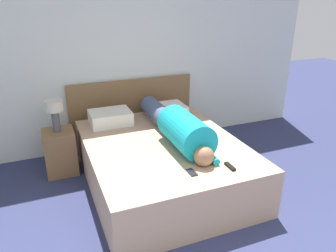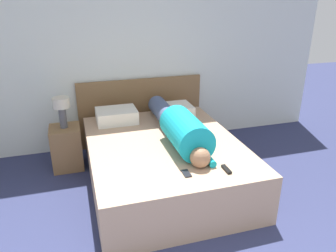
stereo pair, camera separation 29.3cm
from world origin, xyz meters
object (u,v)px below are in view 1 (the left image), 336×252
(nightstand, at_px, (60,152))
(pillow_second, at_px, (167,110))
(cell_phone, at_px, (192,172))
(bed, at_px, (163,163))
(table_lamp, at_px, (54,110))
(pillow_near_headboard, at_px, (110,117))
(tv_remote, at_px, (230,166))
(person_lying, at_px, (178,127))

(nightstand, relative_size, pillow_second, 1.13)
(nightstand, distance_m, cell_phone, 1.79)
(bed, distance_m, table_lamp, 1.37)
(bed, distance_m, pillow_near_headboard, 0.92)
(table_lamp, height_order, cell_phone, table_lamp)
(nightstand, distance_m, tv_remote, 2.06)
(pillow_second, bearing_deg, person_lying, -102.90)
(nightstand, distance_m, pillow_near_headboard, 0.73)
(table_lamp, height_order, person_lying, table_lamp)
(cell_phone, bearing_deg, table_lamp, 126.57)
(person_lying, distance_m, pillow_second, 0.79)
(table_lamp, relative_size, cell_phone, 2.88)
(pillow_second, bearing_deg, tv_remote, -88.73)
(person_lying, xyz_separation_m, pillow_second, (0.18, 0.76, -0.09))
(pillow_second, height_order, tv_remote, pillow_second)
(table_lamp, distance_m, pillow_second, 1.41)
(nightstand, xyz_separation_m, cell_phone, (1.05, -1.42, 0.26))
(tv_remote, distance_m, cell_phone, 0.38)
(bed, relative_size, pillow_near_headboard, 4.07)
(pillow_second, bearing_deg, table_lamp, -178.05)
(table_lamp, height_order, tv_remote, table_lamp)
(bed, xyz_separation_m, pillow_second, (0.35, 0.75, 0.33))
(cell_phone, bearing_deg, nightstand, 126.57)
(pillow_second, bearing_deg, pillow_near_headboard, 180.00)
(person_lying, bearing_deg, table_lamp, 149.57)
(person_lying, distance_m, cell_phone, 0.74)
(pillow_second, distance_m, cell_phone, 1.51)
(bed, xyz_separation_m, cell_phone, (0.01, -0.71, 0.27))
(nightstand, relative_size, person_lying, 0.32)
(bed, distance_m, pillow_second, 0.90)
(cell_phone, bearing_deg, pillow_near_headboard, 105.65)
(person_lying, distance_m, pillow_near_headboard, 0.96)
(pillow_second, distance_m, tv_remote, 1.51)
(nightstand, relative_size, cell_phone, 4.13)
(nightstand, bearing_deg, pillow_near_headboard, 4.24)
(person_lying, height_order, pillow_near_headboard, person_lying)
(pillow_near_headboard, bearing_deg, nightstand, -175.76)
(nightstand, relative_size, tv_remote, 3.58)
(person_lying, xyz_separation_m, cell_phone, (-0.17, -0.70, -0.15))
(tv_remote, bearing_deg, table_lamp, 134.28)
(bed, xyz_separation_m, table_lamp, (-1.05, 0.71, 0.54))
(cell_phone, bearing_deg, pillow_second, 76.89)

